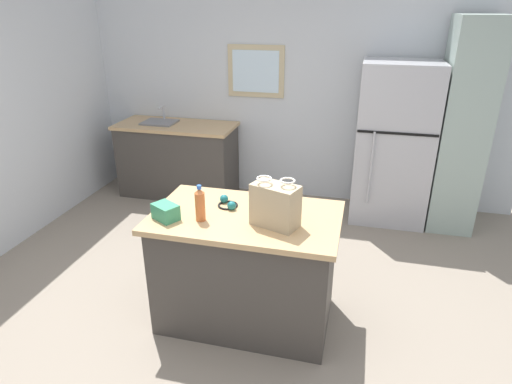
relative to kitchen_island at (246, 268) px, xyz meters
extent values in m
plane|color=gray|center=(-0.05, -0.15, -0.45)|extent=(6.43, 6.43, 0.00)
cube|color=silver|center=(-0.05, 2.53, 0.92)|extent=(5.12, 0.10, 2.74)
cube|color=#CCB78C|center=(-0.55, 2.47, 1.08)|extent=(0.68, 0.04, 0.60)
cube|color=white|center=(-0.55, 2.45, 1.08)|extent=(0.56, 0.02, 0.48)
cube|color=#423D38|center=(0.00, 0.00, -0.02)|extent=(1.26, 0.74, 0.85)
cube|color=tan|center=(0.00, 0.00, 0.42)|extent=(1.34, 0.82, 0.04)
cube|color=#B7B7BC|center=(1.08, 2.11, 0.42)|extent=(0.80, 0.68, 1.73)
cube|color=black|center=(1.08, 1.77, 0.63)|extent=(0.78, 0.01, 0.02)
cylinder|color=#B7B7BC|center=(0.86, 1.74, 0.24)|extent=(0.02, 0.02, 0.78)
cube|color=#9EB2A8|center=(1.73, 2.11, 0.64)|extent=(0.46, 0.64, 2.18)
cube|color=#423D38|center=(-1.47, 2.15, -0.01)|extent=(1.41, 0.61, 0.87)
cube|color=tan|center=(-1.47, 2.15, 0.44)|extent=(1.45, 0.65, 0.04)
cube|color=slate|center=(-1.69, 2.15, 0.41)|extent=(0.40, 0.32, 0.14)
cylinder|color=#B7B7BC|center=(-1.69, 2.29, 0.55)|extent=(0.03, 0.03, 0.18)
cylinder|color=#B7B7BC|center=(-1.69, 2.22, 0.64)|extent=(0.02, 0.14, 0.02)
cube|color=tan|center=(0.23, -0.10, 0.59)|extent=(0.35, 0.26, 0.29)
torus|color=white|center=(0.16, -0.10, 0.77)|extent=(0.13, 0.13, 0.01)
torus|color=white|center=(0.31, -0.10, 0.77)|extent=(0.13, 0.13, 0.01)
cube|color=#388E66|center=(-0.52, -0.20, 0.50)|extent=(0.22, 0.20, 0.11)
cylinder|color=#C66633|center=(-0.28, -0.15, 0.54)|extent=(0.07, 0.07, 0.20)
cone|color=#C66633|center=(-0.28, -0.15, 0.66)|extent=(0.06, 0.06, 0.03)
cylinder|color=blue|center=(-0.28, -0.15, 0.69)|extent=(0.03, 0.03, 0.02)
torus|color=black|center=(-0.17, 0.11, 0.45)|extent=(0.21, 0.21, 0.01)
sphere|color=#19666B|center=(-0.12, 0.06, 0.47)|extent=(0.06, 0.06, 0.06)
sphere|color=#19666B|center=(-0.21, 0.16, 0.47)|extent=(0.06, 0.06, 0.06)
camera|label=1|loc=(0.75, -2.68, 1.83)|focal=30.79mm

